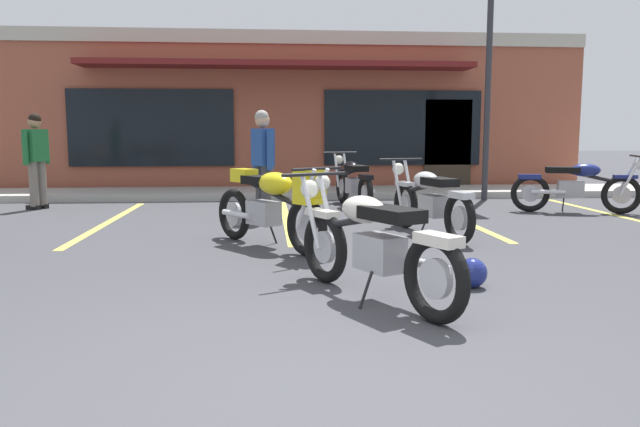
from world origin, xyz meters
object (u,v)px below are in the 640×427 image
at_px(motorcycle_black_cruiser, 577,186).
at_px(motorcycle_silver_naked, 353,182).
at_px(motorcycle_red_sportbike, 273,203).
at_px(motorcycle_foreground_classic, 372,243).
at_px(person_in_shorts_foreground, 36,155).
at_px(parking_lot_lamp_post, 492,39).
at_px(motorcycle_cream_vintage, 430,200).
at_px(helmet_on_pavement, 472,273).
at_px(person_in_black_shirt, 263,158).

xyz_separation_m(motorcycle_black_cruiser, motorcycle_silver_naked, (-3.62, 1.11, 0.00)).
relative_size(motorcycle_red_sportbike, motorcycle_silver_naked, 0.86).
xyz_separation_m(motorcycle_foreground_classic, motorcycle_silver_naked, (0.72, 6.22, 0.00)).
xyz_separation_m(motorcycle_red_sportbike, person_in_shorts_foreground, (-4.07, 4.14, 0.42)).
relative_size(motorcycle_silver_naked, parking_lot_lamp_post, 0.44).
height_order(motorcycle_red_sportbike, person_in_shorts_foreground, person_in_shorts_foreground).
bearing_deg(motorcycle_cream_vintage, motorcycle_silver_naked, 100.32).
xyz_separation_m(motorcycle_black_cruiser, parking_lot_lamp_post, (-0.81, 2.03, 2.67)).
relative_size(motorcycle_foreground_classic, person_in_shorts_foreground, 1.16).
bearing_deg(motorcycle_black_cruiser, motorcycle_foreground_classic, -130.29).
bearing_deg(person_in_shorts_foreground, motorcycle_cream_vintage, -28.76).
distance_m(motorcycle_foreground_classic, motorcycle_cream_vintage, 3.34).
height_order(motorcycle_black_cruiser, person_in_shorts_foreground, person_in_shorts_foreground).
bearing_deg(motorcycle_silver_naked, motorcycle_cream_vintage, -79.68).
bearing_deg(motorcycle_cream_vintage, parking_lot_lamp_post, 61.22).
height_order(motorcycle_silver_naked, person_in_shorts_foreground, person_in_shorts_foreground).
relative_size(motorcycle_foreground_classic, parking_lot_lamp_post, 0.40).
height_order(motorcycle_cream_vintage, parking_lot_lamp_post, parking_lot_lamp_post).
xyz_separation_m(motorcycle_cream_vintage, person_in_shorts_foreground, (-6.12, 3.36, 0.49)).
xyz_separation_m(motorcycle_red_sportbike, motorcycle_silver_naked, (1.48, 3.93, -0.07)).
relative_size(person_in_shorts_foreground, helmet_on_pavement, 6.44).
height_order(motorcycle_foreground_classic, person_in_black_shirt, person_in_black_shirt).
distance_m(motorcycle_black_cruiser, motorcycle_silver_naked, 3.79).
height_order(motorcycle_black_cruiser, parking_lot_lamp_post, parking_lot_lamp_post).
distance_m(motorcycle_cream_vintage, person_in_black_shirt, 2.73).
bearing_deg(helmet_on_pavement, person_in_black_shirt, 112.62).
distance_m(motorcycle_silver_naked, parking_lot_lamp_post, 3.98).
xyz_separation_m(motorcycle_black_cruiser, helmet_on_pavement, (-3.41, -4.80, -0.33)).
bearing_deg(person_in_shorts_foreground, motorcycle_foreground_classic, -53.14).
bearing_deg(person_in_shorts_foreground, motorcycle_silver_naked, -2.23).
bearing_deg(helmet_on_pavement, motorcycle_black_cruiser, 54.66).
bearing_deg(motorcycle_red_sportbike, motorcycle_foreground_classic, -71.73).
bearing_deg(parking_lot_lamp_post, motorcycle_cream_vintage, -118.78).
xyz_separation_m(motorcycle_cream_vintage, person_in_black_shirt, (-2.17, 1.58, 0.49)).
bearing_deg(motorcycle_red_sportbike, person_in_black_shirt, 93.00).
bearing_deg(person_in_shorts_foreground, motorcycle_red_sportbike, -45.52).
relative_size(motorcycle_foreground_classic, motorcycle_red_sportbike, 1.07).
bearing_deg(motorcycle_foreground_classic, helmet_on_pavement, 18.57).
xyz_separation_m(motorcycle_red_sportbike, person_in_black_shirt, (-0.12, 2.37, 0.42)).
bearing_deg(parking_lot_lamp_post, person_in_black_shirt, -150.59).
bearing_deg(person_in_black_shirt, motorcycle_foreground_classic, -79.30).
height_order(motorcycle_foreground_classic, helmet_on_pavement, motorcycle_foreground_classic).
bearing_deg(motorcycle_foreground_classic, parking_lot_lamp_post, 63.76).
xyz_separation_m(motorcycle_silver_naked, person_in_black_shirt, (-1.60, -1.56, 0.49)).
height_order(motorcycle_foreground_classic, parking_lot_lamp_post, parking_lot_lamp_post).
bearing_deg(motorcycle_cream_vintage, helmet_on_pavement, -97.36).
relative_size(motorcycle_silver_naked, person_in_black_shirt, 1.25).
relative_size(motorcycle_cream_vintage, person_in_shorts_foreground, 1.24).
bearing_deg(motorcycle_black_cruiser, parking_lot_lamp_post, 111.84).
relative_size(person_in_black_shirt, helmet_on_pavement, 6.44).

